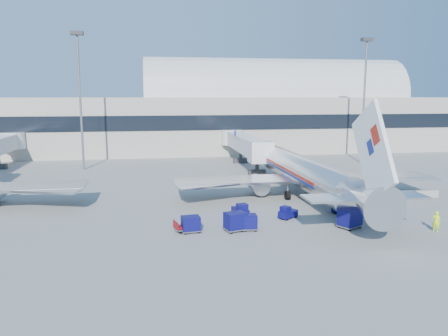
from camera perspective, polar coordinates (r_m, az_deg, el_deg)
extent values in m
plane|color=gray|center=(47.92, 1.07, -5.48)|extent=(260.00, 260.00, 0.00)
cube|color=#B2AA9E|center=(103.11, -18.65, 5.39)|extent=(170.00, 28.00, 12.00)
cube|color=black|center=(89.34, -20.10, 5.41)|extent=(170.00, 0.40, 3.00)
cylinder|color=silver|center=(105.45, 6.39, 9.16)|extent=(60.00, 18.00, 18.00)
cylinder|color=silver|center=(55.53, 10.15, -0.51)|extent=(3.80, 28.00, 3.80)
sphere|color=silver|center=(68.73, 6.29, 1.47)|extent=(3.72, 3.72, 3.72)
cone|color=silver|center=(40.15, 18.24, -4.04)|extent=(3.80, 6.00, 3.80)
cube|color=#AB1A0D|center=(56.42, 9.83, -0.08)|extent=(3.85, 20.16, 0.32)
cube|color=navy|center=(56.48, 9.81, -0.45)|extent=(3.85, 20.16, 0.32)
cube|color=white|center=(38.96, 18.90, 2.11)|extent=(0.35, 7.79, 8.74)
cube|color=silver|center=(40.54, 17.93, -3.60)|extent=(11.00, 3.00, 0.18)
cube|color=silver|center=(54.71, 10.48, -1.30)|extent=(32.00, 5.00, 0.28)
cylinder|color=#B7B7BC|center=(54.73, 4.49, -2.18)|extent=(2.10, 3.80, 2.10)
cylinder|color=#B7B7BC|center=(58.30, 15.05, -1.76)|extent=(2.10, 3.80, 2.10)
cylinder|color=black|center=(66.26, 6.95, -0.99)|extent=(0.40, 0.90, 0.90)
cube|color=silver|center=(77.67, 2.62, 3.24)|extent=(2.70, 24.00, 2.70)
cube|color=silver|center=(65.86, 4.81, 2.11)|extent=(3.40, 3.20, 3.20)
cylinder|color=silver|center=(88.90, 1.09, 4.02)|extent=(4.40, 4.40, 3.00)
cube|color=#2D2D30|center=(68.28, 4.33, 0.51)|extent=(0.50, 0.50, 3.00)
cube|color=#2D2D30|center=(68.50, 4.32, -0.60)|extent=(2.60, 1.00, 0.90)
cube|color=#2D2D30|center=(80.85, 2.17, 1.91)|extent=(0.50, 0.50, 3.00)
cube|color=#2D2D30|center=(81.03, 2.17, 0.97)|extent=(2.60, 1.00, 0.90)
cube|color=#1B2198|center=(77.19, 1.46, 4.55)|extent=(0.12, 1.40, 0.90)
cylinder|color=silver|center=(91.25, -25.87, 3.22)|extent=(4.40, 4.40, 3.00)
cylinder|color=slate|center=(76.47, -18.23, 7.94)|extent=(0.36, 0.36, 22.00)
cube|color=#2D2D30|center=(77.11, -18.68, 16.36)|extent=(2.00, 1.20, 0.60)
cylinder|color=slate|center=(84.75, 17.80, 8.06)|extent=(0.36, 0.36, 22.00)
cube|color=#2D2D30|center=(85.33, 18.19, 15.66)|extent=(2.00, 1.20, 0.60)
cube|color=#9E9E96|center=(55.65, 19.27, -3.44)|extent=(3.00, 0.55, 0.90)
cube|color=#9E9E96|center=(57.28, 22.18, -3.26)|extent=(3.00, 0.55, 0.90)
cube|color=#9E9E96|center=(59.06, 24.91, -3.07)|extent=(3.00, 0.55, 0.90)
cube|color=#0A0A4B|center=(45.00, 8.36, -5.92)|extent=(2.26, 2.00, 0.67)
cube|color=#0A0A4B|center=(44.52, 8.03, -5.37)|extent=(1.16, 1.19, 0.62)
cylinder|color=black|center=(45.84, 8.51, -5.95)|extent=(0.52, 0.44, 0.50)
cube|color=#0A0A4B|center=(48.16, 15.26, -5.03)|extent=(2.69, 1.93, 0.79)
cube|color=#0A0A4B|center=(47.96, 14.66, -4.29)|extent=(1.24, 1.31, 0.74)
cylinder|color=black|center=(48.78, 16.18, -5.23)|extent=(0.63, 0.41, 0.59)
cube|color=#0A0A4B|center=(44.81, 2.15, -5.78)|extent=(1.53, 2.55, 0.78)
cube|color=#0A0A4B|center=(44.18, 2.38, -5.16)|extent=(1.17, 1.08, 0.73)
cylinder|color=black|center=(45.50, 1.23, -5.91)|extent=(0.31, 0.61, 0.58)
cube|color=#0A0A4B|center=(40.67, 3.14, -6.98)|extent=(1.65, 1.31, 1.29)
cube|color=slate|center=(40.86, 3.13, -7.85)|extent=(1.74, 1.36, 0.09)
cylinder|color=black|center=(41.43, 3.87, -7.64)|extent=(0.36, 0.16, 0.36)
cube|color=#0A0A4B|center=(40.35, 1.52, -6.89)|extent=(2.20, 1.91, 1.51)
cube|color=slate|center=(40.57, 1.52, -7.92)|extent=(2.31, 1.99, 0.10)
cylinder|color=black|center=(41.38, 2.07, -7.60)|extent=(0.45, 0.27, 0.42)
cube|color=#0A0A4B|center=(40.10, -4.37, -7.21)|extent=(1.78, 1.47, 1.30)
cube|color=slate|center=(40.29, -4.36, -8.11)|extent=(1.87, 1.53, 0.09)
cylinder|color=black|center=(40.89, -3.64, -7.86)|extent=(0.38, 0.19, 0.36)
cube|color=#0A0A4B|center=(42.91, 16.12, -6.21)|extent=(2.44, 2.25, 1.57)
cube|color=slate|center=(43.13, 16.07, -7.22)|extent=(2.56, 2.35, 0.11)
cylinder|color=black|center=(44.06, 16.04, -6.90)|extent=(0.46, 0.36, 0.43)
cube|color=#0A0A4B|center=(45.56, 19.82, -5.56)|extent=(2.35, 2.21, 1.50)
cube|color=slate|center=(45.75, 19.77, -6.47)|extent=(2.46, 2.31, 0.10)
cylinder|color=black|center=(46.29, 20.70, -6.37)|extent=(0.44, 0.36, 0.41)
cube|color=slate|center=(40.57, -5.05, -7.82)|extent=(2.26, 1.81, 0.11)
cube|color=maroon|center=(40.52, -5.05, -7.58)|extent=(2.27, 1.86, 0.07)
cylinder|color=black|center=(41.25, -4.45, -7.72)|extent=(0.38, 0.23, 0.36)
imported|color=#B5E017|center=(44.61, 25.98, -6.28)|extent=(0.82, 0.84, 1.95)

